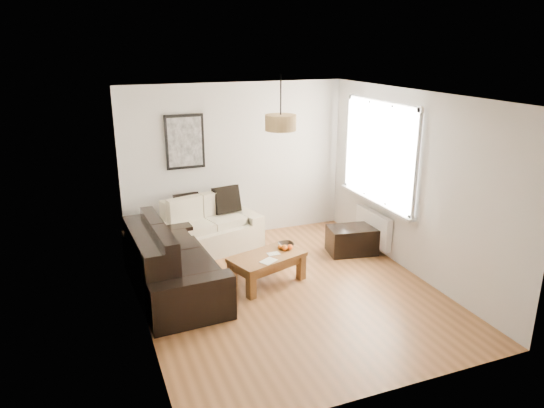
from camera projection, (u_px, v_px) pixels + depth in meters
name	position (u px, v px, depth m)	size (l,w,h in m)	color
floor	(288.00, 290.00, 6.80)	(4.50, 4.50, 0.00)	brown
ceiling	(290.00, 95.00, 6.00)	(3.80, 4.50, 0.00)	white
wall_back	(236.00, 162.00, 8.39)	(3.80, 0.04, 2.60)	silver
wall_front	(390.00, 270.00, 4.41)	(3.80, 0.04, 2.60)	silver
wall_left	(137.00, 217.00, 5.74)	(0.04, 4.50, 2.60)	silver
wall_right	(413.00, 184.00, 7.06)	(0.04, 4.50, 2.60)	silver
window_bay	(380.00, 152.00, 7.66)	(0.14, 1.90, 1.60)	white
radiator	(373.00, 227.00, 8.02)	(0.10, 0.90, 0.52)	white
poster	(185.00, 142.00, 7.95)	(0.62, 0.04, 0.87)	black
pendant_shade	(281.00, 123.00, 6.38)	(0.40, 0.40, 0.20)	tan
loveseat_cream	(207.00, 225.00, 8.02)	(1.66, 0.90, 0.82)	beige
sofa_leather	(173.00, 261.00, 6.64)	(2.07, 1.01, 0.89)	black
coffee_table	(267.00, 269.00, 6.95)	(1.02, 0.56, 0.42)	brown
ottoman	(352.00, 240.00, 7.96)	(0.75, 0.48, 0.43)	black
cushion_left	(187.00, 205.00, 8.01)	(0.40, 0.12, 0.40)	black
cushion_right	(227.00, 200.00, 8.23)	(0.44, 0.14, 0.44)	black
fruit_bowl	(286.00, 245.00, 7.17)	(0.22, 0.22, 0.05)	black
orange_a	(285.00, 248.00, 7.03)	(0.09, 0.09, 0.09)	orange
orange_b	(290.00, 247.00, 7.06)	(0.08, 0.08, 0.08)	#FF6215
orange_c	(280.00, 247.00, 7.06)	(0.06, 0.06, 0.06)	orange
papers	(269.00, 261.00, 6.70)	(0.22, 0.16, 0.01)	silver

